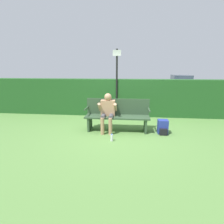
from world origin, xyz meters
name	(u,v)px	position (x,y,z in m)	size (l,w,h in m)	color
ground_plane	(117,131)	(0.00, 0.00, 0.00)	(40.00, 40.00, 0.00)	#5B8942
hedge_back	(121,97)	(0.00, 1.90, 0.74)	(12.00, 0.52, 1.48)	#235623
park_bench	(117,115)	(0.00, 0.08, 0.50)	(1.98, 0.51, 0.98)	#334C33
person_seated	(108,110)	(-0.29, -0.04, 0.67)	(0.57, 0.57, 1.17)	tan
backpack	(163,127)	(1.38, -0.10, 0.20)	(0.29, 0.34, 0.42)	#283893
water_bottle	(112,138)	(-0.08, -0.80, 0.09)	(0.07, 0.07, 0.20)	white
signpost	(117,81)	(-0.14, 1.62, 1.42)	(0.31, 0.09, 2.60)	black
parked_car	(181,82)	(5.05, 11.71, 0.59)	(2.06, 4.46, 1.25)	silver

